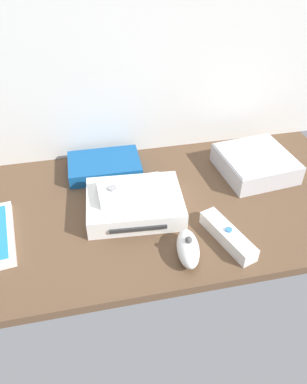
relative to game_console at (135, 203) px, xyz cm
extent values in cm
cube|color=brown|center=(4.49, 0.93, -3.20)|extent=(100.00, 48.00, 2.00)
cube|color=silver|center=(4.49, 25.53, 29.80)|extent=(110.00, 1.20, 64.00)
cube|color=white|center=(0.00, 0.03, 0.00)|extent=(22.17, 17.58, 4.40)
cube|color=#2D2D2D|center=(-0.63, -8.14, 0.00)|extent=(12.01, 1.53, 0.80)
cube|color=silver|center=(32.47, 8.59, 0.30)|extent=(18.67, 18.67, 5.00)
cube|color=silver|center=(32.47, 8.59, 2.95)|extent=(17.93, 17.93, 0.30)
cube|color=#145193|center=(-4.98, 16.65, -0.50)|extent=(18.20, 12.30, 3.40)
cube|color=#19D833|center=(-5.08, 10.45, -0.50)|extent=(8.01, 0.53, 0.60)
cube|color=white|center=(17.09, -13.15, -0.70)|extent=(7.93, 15.19, 3.00)
cylinder|color=#387FDB|center=(17.09, -13.15, 1.00)|extent=(1.40, 1.40, 0.40)
ellipsoid|color=white|center=(7.98, -15.31, -0.20)|extent=(5.91, 10.56, 4.00)
sphere|color=#4C4C4C|center=(7.98, -15.31, 2.20)|extent=(1.40, 1.40, 1.40)
cube|color=white|center=(-0.57, 0.97, 3.20)|extent=(14.62, 8.40, 2.00)
cylinder|color=#99999E|center=(-4.57, 0.86, 4.40)|extent=(2.05, 2.05, 0.40)
camera|label=1|loc=(-9.28, -64.14, 55.65)|focal=35.79mm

